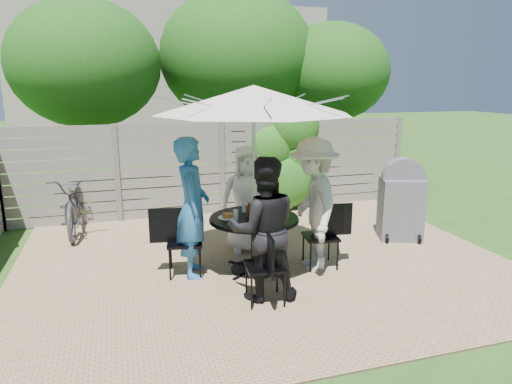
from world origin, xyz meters
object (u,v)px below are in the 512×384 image
object	(u,v)px
person_right	(313,204)
bbq_grill	(401,203)
bicycle	(75,203)
plate_front	(258,223)
umbrella	(254,100)
chair_front	(265,281)
glass_back	(244,207)
chair_left	(184,255)
chair_back	(246,232)
chair_right	(321,249)
person_front	(264,230)
glass_front	(265,217)
plate_right	(280,214)
glass_left	(236,215)
patio_table	(254,233)
syrup_jug	(249,210)
person_back	(247,199)
coffee_cup	(259,208)
plate_back	(251,208)
person_left	(192,208)
plate_extra	(271,221)
plate_left	(228,216)

from	to	relation	value
person_right	bbq_grill	size ratio (longest dim) A/B	1.35
bicycle	plate_front	bearing A→B (deg)	-49.61
umbrella	chair_front	distance (m)	2.29
umbrella	glass_back	bearing A→B (deg)	103.24
chair_left	chair_front	bearing A→B (deg)	-45.16
chair_back	chair_right	xyz separation A→B (m)	(0.81, -1.10, 0.03)
chair_back	person_front	bearing A→B (deg)	3.84
bicycle	bbq_grill	distance (m)	5.61
glass_front	plate_right	bearing A→B (deg)	36.74
person_right	glass_left	size ratio (longest dim) A/B	13.37
chair_right	glass_front	distance (m)	1.07
chair_back	bicycle	size ratio (longest dim) A/B	0.42
patio_table	chair_right	size ratio (longest dim) A/B	1.47
syrup_jug	bbq_grill	distance (m)	2.84
umbrella	patio_table	bearing A→B (deg)	33.74
plate_front	bbq_grill	bearing A→B (deg)	18.67
chair_back	person_right	size ratio (longest dim) A/B	0.45
syrup_jug	chair_front	bearing A→B (deg)	-95.34
chair_back	chair_left	xyz separation A→B (m)	(-1.10, -0.81, 0.04)
person_back	coffee_cup	xyz separation A→B (m)	(0.01, -0.62, 0.02)
plate_back	person_front	bearing A→B (deg)	-98.76
glass_back	bicycle	distance (m)	3.39
chair_back	plate_right	xyz separation A→B (m)	(0.21, -1.01, 0.56)
plate_right	glass_left	world-z (taller)	glass_left
person_left	bbq_grill	xyz separation A→B (m)	(3.55, 0.46, -0.32)
person_right	bicycle	size ratio (longest dim) A/B	0.94
chair_front	glass_front	xyz separation A→B (m)	(0.21, 0.68, 0.58)
glass_front	person_front	bearing A→B (deg)	-109.18
plate_extra	person_left	bearing A→B (deg)	154.70
person_back	person_right	xyz separation A→B (m)	(0.69, -0.95, 0.10)
person_left	chair_right	size ratio (longest dim) A/B	2.04
chair_left	plate_back	distance (m)	1.16
plate_back	plate_right	world-z (taller)	same
patio_table	person_left	world-z (taller)	person_left
plate_back	coffee_cup	distance (m)	0.18
plate_front	bicycle	world-z (taller)	bicycle
glass_back	bicycle	bearing A→B (deg)	136.37
syrup_jug	bbq_grill	xyz separation A→B (m)	(2.78, 0.53, -0.24)
umbrella	chair_right	bearing A→B (deg)	-8.74
plate_right	plate_extra	world-z (taller)	same
bbq_grill	plate_right	bearing A→B (deg)	-144.64
chair_back	plate_front	bearing A→B (deg)	3.83
umbrella	person_left	distance (m)	1.64
chair_back	person_left	world-z (taller)	person_left
person_front	umbrella	bearing A→B (deg)	-90.00
plate_back	plate_right	size ratio (longest dim) A/B	1.00
umbrella	plate_left	bearing A→B (deg)	171.24
person_back	coffee_cup	distance (m)	0.62
plate_right	syrup_jug	world-z (taller)	syrup_jug
person_front	plate_back	xyz separation A→B (m)	(0.18, 1.18, -0.06)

